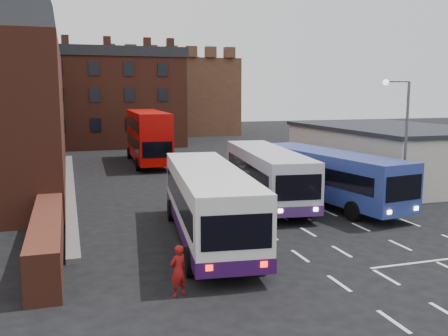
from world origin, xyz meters
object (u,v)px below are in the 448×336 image
object	(u,v)px
bus_blue	(329,174)
pedestrian_red	(178,271)
street_lamp	(402,135)
pedestrian_beige	(207,254)
bus_white_inbound	(267,171)
bus_red_double	(148,136)
bus_white_outbound	(208,198)

from	to	relation	value
bus_blue	pedestrian_red	bearing A→B (deg)	33.66
street_lamp	pedestrian_beige	world-z (taller)	street_lamp
bus_white_inbound	bus_red_double	distance (m)	19.59
bus_white_inbound	street_lamp	world-z (taller)	street_lamp
bus_red_double	street_lamp	xyz separation A→B (m)	(10.23, -24.45, 1.89)
bus_blue	street_lamp	size ratio (longest dim) A/B	1.62
bus_white_outbound	street_lamp	world-z (taller)	street_lamp
bus_red_double	pedestrian_red	world-z (taller)	bus_red_double
bus_white_outbound	bus_blue	xyz separation A→B (m)	(9.11, 5.04, -0.08)
bus_white_outbound	bus_red_double	size ratio (longest dim) A/B	1.00
bus_white_outbound	street_lamp	bearing A→B (deg)	13.46
pedestrian_red	bus_white_inbound	bearing A→B (deg)	-147.63
bus_blue	pedestrian_red	size ratio (longest dim) A/B	6.81
bus_white_inbound	bus_red_double	xyz separation A→B (m)	(-4.50, 19.06, 0.72)
bus_blue	bus_white_outbound	bearing A→B (deg)	19.86
bus_white_outbound	bus_blue	size ratio (longest dim) A/B	1.04
pedestrian_red	pedestrian_beige	distance (m)	2.08
bus_white_inbound	street_lamp	bearing A→B (deg)	143.91
bus_blue	street_lamp	world-z (taller)	street_lamp
bus_white_outbound	street_lamp	distance (m)	11.81
bus_blue	bus_red_double	size ratio (longest dim) A/B	0.97
bus_white_outbound	pedestrian_beige	world-z (taller)	bus_white_outbound
bus_white_inbound	bus_blue	xyz separation A→B (m)	(3.39, -1.72, -0.03)
bus_white_inbound	pedestrian_red	world-z (taller)	bus_white_inbound
bus_red_double	bus_white_outbound	bearing A→B (deg)	89.02
street_lamp	pedestrian_beige	distance (m)	14.45
bus_white_outbound	pedestrian_red	size ratio (longest dim) A/B	7.07
bus_white_inbound	bus_red_double	size ratio (longest dim) A/B	0.98
pedestrian_red	pedestrian_beige	xyz separation A→B (m)	(1.44, 1.50, -0.06)
bus_red_double	pedestrian_red	bearing A→B (deg)	84.67
bus_red_double	pedestrian_beige	world-z (taller)	bus_red_double
bus_white_inbound	pedestrian_beige	distance (m)	13.20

